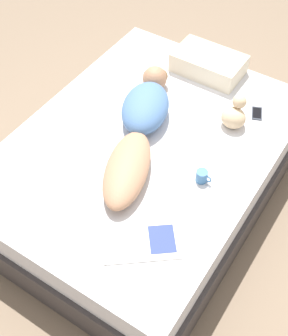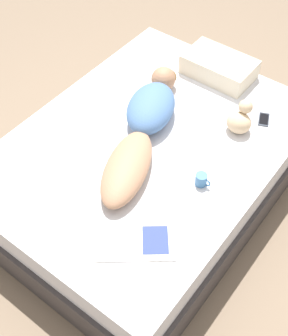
# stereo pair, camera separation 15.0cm
# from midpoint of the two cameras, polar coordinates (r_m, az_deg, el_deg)

# --- Properties ---
(ground_plane) EXTENTS (12.00, 12.00, 0.00)m
(ground_plane) POSITION_cam_midpoint_polar(r_m,az_deg,el_deg) (3.67, -1.08, -2.39)
(ground_plane) COLOR #7A6651
(bed) EXTENTS (1.74, 2.34, 0.52)m
(bed) POSITION_cam_midpoint_polar(r_m,az_deg,el_deg) (3.47, -1.14, 0.20)
(bed) COLOR #383333
(bed) RESTS_ON ground_plane
(person) EXTENTS (0.71, 1.36, 0.20)m
(person) POSITION_cam_midpoint_polar(r_m,az_deg,el_deg) (3.26, -1.76, 5.25)
(person) COLOR #A37556
(person) RESTS_ON bed
(open_magazine) EXTENTS (0.54, 0.51, 0.01)m
(open_magazine) POSITION_cam_midpoint_polar(r_m,az_deg,el_deg) (2.78, -1.67, -8.93)
(open_magazine) COLOR silver
(open_magazine) RESTS_ON bed
(coffee_mug) EXTENTS (0.11, 0.08, 0.09)m
(coffee_mug) POSITION_cam_midpoint_polar(r_m,az_deg,el_deg) (3.03, 5.68, -1.04)
(coffee_mug) COLOR teal
(coffee_mug) RESTS_ON bed
(cell_phone) EXTENTS (0.12, 0.16, 0.01)m
(cell_phone) POSITION_cam_midpoint_polar(r_m,az_deg,el_deg) (3.56, 12.42, 6.50)
(cell_phone) COLOR #333842
(cell_phone) RESTS_ON bed
(plush_toy) EXTENTS (0.18, 0.19, 0.23)m
(plush_toy) POSITION_cam_midpoint_polar(r_m,az_deg,el_deg) (3.38, 9.73, 6.39)
(plush_toy) COLOR #D1B289
(plush_toy) RESTS_ON bed
(pillow) EXTENTS (0.55, 0.33, 0.16)m
(pillow) POSITION_cam_midpoint_polar(r_m,az_deg,el_deg) (3.83, 6.76, 12.51)
(pillow) COLOR beige
(pillow) RESTS_ON bed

